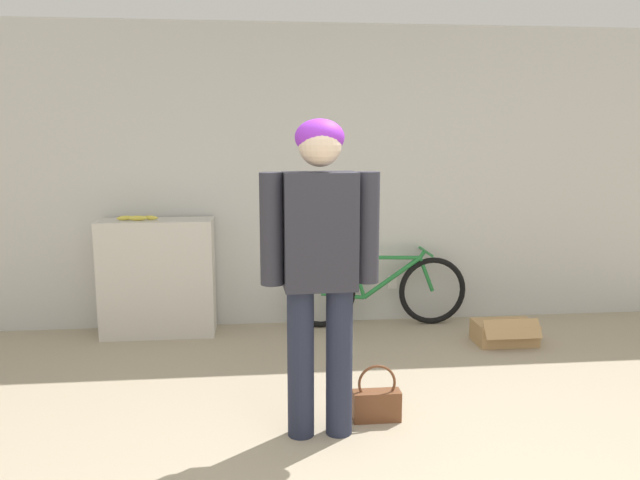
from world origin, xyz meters
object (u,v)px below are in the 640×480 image
Objects in this scene: bicycle at (377,290)px; cardboard_box at (504,332)px; person at (320,253)px; banana at (137,218)px; handbag at (377,403)px.

cardboard_box is (0.94, -0.57, -0.24)m from bicycle.
cardboard_box is (1.65, 1.39, -0.96)m from person.
banana is 3.14m from cardboard_box.
handbag is (-0.36, -1.83, -0.22)m from bicycle.
banana is at bearing -178.36° from bicycle.
person is at bearing -139.94° from cardboard_box.
bicycle is at bearing 1.74° from banana.
bicycle is 4.64× the size of handbag.
bicycle is 2.13m from banana.
cardboard_box is at bearing 44.03° from handbag.
handbag is 1.81m from cardboard_box.
banana is at bearing 122.63° from person.
banana is 1.00× the size of handbag.
person reaches higher than handbag.
person is 5.12× the size of banana.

